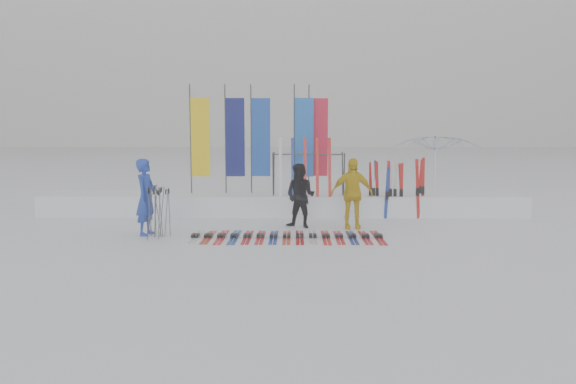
{
  "coord_description": "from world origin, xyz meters",
  "views": [
    {
      "loc": [
        0.36,
        -11.81,
        2.56
      ],
      "look_at": [
        0.2,
        1.6,
        1.0
      ],
      "focal_mm": 35.0,
      "sensor_mm": 36.0,
      "label": 1
    }
  ],
  "objects_px": {
    "tent_canopy": "(436,171)",
    "ski_rack": "(308,168)",
    "person_black": "(300,196)",
    "person_yellow": "(352,193)",
    "ski_row": "(286,236)",
    "person_blue": "(146,197)"
  },
  "relations": [
    {
      "from": "person_blue",
      "to": "tent_canopy",
      "type": "distance_m",
      "value": 8.97
    },
    {
      "from": "person_black",
      "to": "ski_rack",
      "type": "height_order",
      "value": "ski_rack"
    },
    {
      "from": "person_yellow",
      "to": "ski_row",
      "type": "relative_size",
      "value": 0.4
    },
    {
      "from": "person_black",
      "to": "ski_rack",
      "type": "bearing_deg",
      "value": 107.04
    },
    {
      "from": "person_blue",
      "to": "ski_rack",
      "type": "xyz_separation_m",
      "value": [
        3.91,
        2.89,
        0.48
      ]
    },
    {
      "from": "person_blue",
      "to": "person_yellow",
      "type": "xyz_separation_m",
      "value": [
        4.96,
        0.92,
        -0.01
      ]
    },
    {
      "from": "person_black",
      "to": "person_blue",
      "type": "bearing_deg",
      "value": -140.03
    },
    {
      "from": "person_blue",
      "to": "ski_row",
      "type": "distance_m",
      "value": 3.46
    },
    {
      "from": "person_black",
      "to": "ski_row",
      "type": "height_order",
      "value": "person_black"
    },
    {
      "from": "tent_canopy",
      "to": "ski_row",
      "type": "height_order",
      "value": "tent_canopy"
    },
    {
      "from": "person_yellow",
      "to": "ski_rack",
      "type": "height_order",
      "value": "ski_rack"
    },
    {
      "from": "person_black",
      "to": "ski_row",
      "type": "bearing_deg",
      "value": -79.62
    },
    {
      "from": "person_blue",
      "to": "ski_row",
      "type": "relative_size",
      "value": 0.41
    },
    {
      "from": "tent_canopy",
      "to": "ski_rack",
      "type": "bearing_deg",
      "value": -161.44
    },
    {
      "from": "tent_canopy",
      "to": "ski_row",
      "type": "relative_size",
      "value": 0.61
    },
    {
      "from": "person_yellow",
      "to": "tent_canopy",
      "type": "relative_size",
      "value": 0.67
    },
    {
      "from": "tent_canopy",
      "to": "person_black",
      "type": "bearing_deg",
      "value": -142.78
    },
    {
      "from": "person_black",
      "to": "tent_canopy",
      "type": "bearing_deg",
      "value": 61.73
    },
    {
      "from": "tent_canopy",
      "to": "ski_row",
      "type": "bearing_deg",
      "value": -135.16
    },
    {
      "from": "person_black",
      "to": "person_yellow",
      "type": "distance_m",
      "value": 1.3
    },
    {
      "from": "ski_rack",
      "to": "person_yellow",
      "type": "bearing_deg",
      "value": -61.94
    },
    {
      "from": "ski_row",
      "to": "ski_rack",
      "type": "xyz_separation_m",
      "value": [
        0.58,
        3.2,
        1.35
      ]
    }
  ]
}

